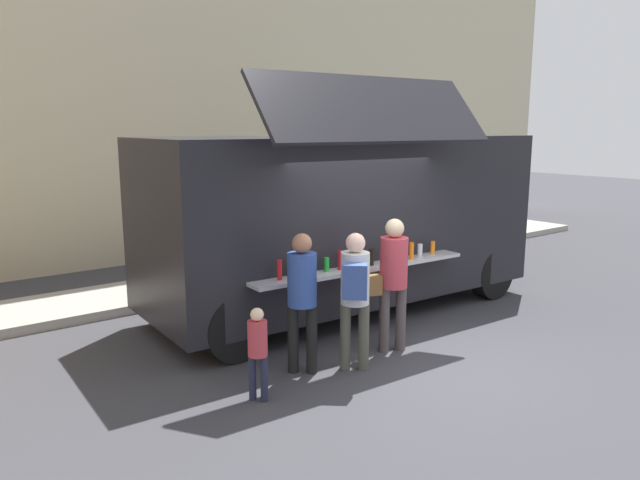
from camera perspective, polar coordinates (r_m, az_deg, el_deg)
ground_plane at (r=8.01m, az=9.27°, el=-10.96°), size 60.00×60.00×0.00m
curb_strip at (r=10.47m, az=-24.82°, el=-6.18°), size 28.00×1.60×0.15m
building_behind at (r=14.17m, az=-25.94°, el=15.63°), size 32.00×2.40×8.81m
food_truck_main at (r=9.56m, az=2.41°, el=2.28°), size 6.47×3.23×3.62m
trash_bin at (r=14.13m, az=8.76°, el=0.63°), size 0.60×0.60×0.99m
customer_front_ordering at (r=7.86m, az=6.93°, el=-3.21°), size 0.58×0.40×1.78m
customer_mid_with_backpack at (r=7.18m, az=3.35°, el=-4.60°), size 0.52×0.54×1.71m
customer_rear_waiting at (r=7.12m, az=-1.72°, el=-4.86°), size 0.35×0.35×1.72m
child_near_queue at (r=6.55m, az=-5.97°, el=-10.01°), size 0.21×0.21×1.05m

